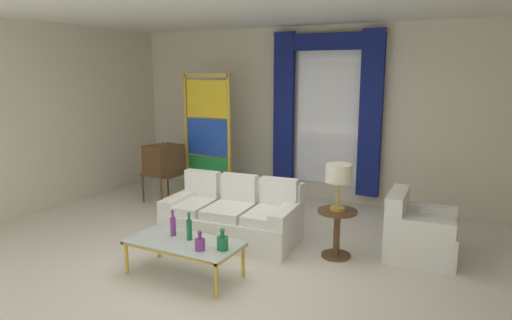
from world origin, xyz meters
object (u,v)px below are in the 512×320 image
at_px(bottle_amber_squat, 223,242).
at_px(bottle_crystal_tall, 189,229).
at_px(couch_white_long, 234,217).
at_px(table_lamp_brass, 339,175).
at_px(bottle_blue_decanter, 200,243).
at_px(round_side_table, 337,229).
at_px(vintage_tv, 164,161).
at_px(armchair_white, 417,234).
at_px(bottle_ruby_flask, 173,225).
at_px(stained_glass_divider, 207,140).
at_px(peacock_figurine, 216,194).
at_px(coffee_table, 184,244).

bearing_deg(bottle_amber_squat, bottle_crystal_tall, 171.78).
relative_size(couch_white_long, table_lamp_brass, 3.21).
xyz_separation_m(bottle_blue_decanter, round_side_table, (1.02, 1.44, -0.13)).
xyz_separation_m(bottle_crystal_tall, vintage_tv, (-2.12, 2.17, 0.19)).
bearing_deg(armchair_white, bottle_ruby_flask, -144.61).
bearing_deg(armchair_white, bottle_crystal_tall, -141.45).
relative_size(bottle_amber_squat, stained_glass_divider, 0.11).
bearing_deg(vintage_tv, bottle_ruby_flask, -48.92).
height_order(couch_white_long, round_side_table, couch_white_long).
height_order(bottle_amber_squat, stained_glass_divider, stained_glass_divider).
distance_m(bottle_crystal_tall, peacock_figurine, 2.64).
relative_size(bottle_crystal_tall, round_side_table, 0.54).
distance_m(bottle_crystal_tall, bottle_ruby_flask, 0.24).
height_order(bottle_ruby_flask, stained_glass_divider, stained_glass_divider).
height_order(stained_glass_divider, peacock_figurine, stained_glass_divider).
xyz_separation_m(vintage_tv, table_lamp_brass, (3.41, -0.92, 0.30)).
xyz_separation_m(bottle_crystal_tall, bottle_ruby_flask, (-0.24, 0.02, -0.01)).
bearing_deg(bottle_blue_decanter, bottle_amber_squat, 31.21).
xyz_separation_m(couch_white_long, bottle_amber_squat, (0.61, -1.26, 0.19)).
height_order(bottle_blue_decanter, peacock_figurine, bottle_blue_decanter).
bearing_deg(bottle_blue_decanter, stained_glass_divider, 122.40).
xyz_separation_m(peacock_figurine, round_side_table, (2.47, -1.09, 0.14)).
xyz_separation_m(couch_white_long, peacock_figurine, (-1.04, 1.15, -0.08)).
bearing_deg(vintage_tv, bottle_crystal_tall, -45.75).
bearing_deg(vintage_tv, round_side_table, -15.15).
height_order(bottle_crystal_tall, bottle_amber_squat, bottle_crystal_tall).
xyz_separation_m(armchair_white, round_side_table, (-0.87, -0.47, 0.07)).
bearing_deg(stained_glass_divider, couch_white_long, -46.58).
relative_size(coffee_table, bottle_blue_decanter, 5.83).
bearing_deg(round_side_table, table_lamp_brass, 0.00).
height_order(bottle_crystal_tall, bottle_ruby_flask, bottle_crystal_tall).
relative_size(coffee_table, round_side_table, 2.13).
distance_m(bottle_amber_squat, vintage_tv, 3.44).
height_order(bottle_amber_squat, armchair_white, armchair_white).
bearing_deg(table_lamp_brass, vintage_tv, 164.85).
relative_size(bottle_crystal_tall, armchair_white, 0.37).
bearing_deg(couch_white_long, coffee_table, -85.29).
relative_size(bottle_crystal_tall, table_lamp_brass, 0.56).
xyz_separation_m(bottle_blue_decanter, peacock_figurine, (-1.45, 2.53, -0.26)).
relative_size(bottle_amber_squat, armchair_white, 0.28).
bearing_deg(bottle_ruby_flask, coffee_table, -21.51).
bearing_deg(table_lamp_brass, coffee_table, -135.07).
xyz_separation_m(couch_white_long, round_side_table, (1.42, 0.06, 0.05)).
relative_size(couch_white_long, stained_glass_divider, 0.83).
xyz_separation_m(bottle_crystal_tall, round_side_table, (1.29, 1.25, -0.18)).
xyz_separation_m(bottle_blue_decanter, bottle_crystal_tall, (-0.27, 0.19, 0.06)).
relative_size(armchair_white, table_lamp_brass, 1.53).
height_order(bottle_crystal_tall, armchair_white, armchair_white).
bearing_deg(peacock_figurine, bottle_blue_decanter, -60.20).
height_order(bottle_blue_decanter, table_lamp_brass, table_lamp_brass).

